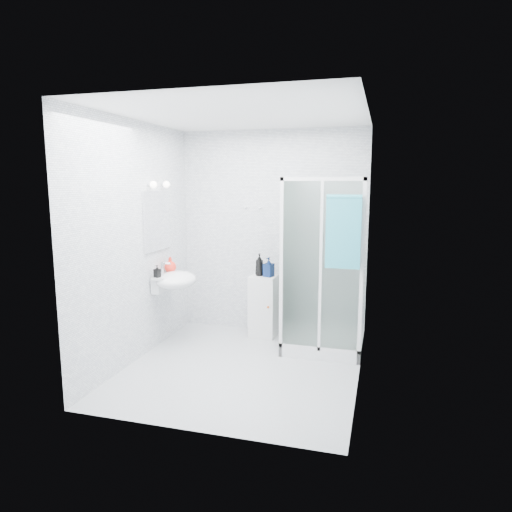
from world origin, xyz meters
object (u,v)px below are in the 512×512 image
(shampoo_bottle_a, at_px, (259,265))
(soap_dispenser_black, at_px, (157,271))
(wall_basin, at_px, (174,280))
(shampoo_bottle_b, at_px, (269,267))
(storage_cabinet, at_px, (263,306))
(soap_dispenser_orange, at_px, (170,264))
(shower_enclosure, at_px, (317,312))
(hand_towel, at_px, (343,230))

(shampoo_bottle_a, relative_size, soap_dispenser_black, 1.98)
(wall_basin, distance_m, shampoo_bottle_b, 1.17)
(shampoo_bottle_b, bearing_deg, storage_cabinet, 167.87)
(soap_dispenser_orange, bearing_deg, soap_dispenser_black, -90.59)
(soap_dispenser_black, bearing_deg, shampoo_bottle_b, 34.02)
(shampoo_bottle_a, height_order, soap_dispenser_orange, shampoo_bottle_a)
(shower_enclosure, xyz_separation_m, soap_dispenser_black, (-1.78, -0.50, 0.49))
(shower_enclosure, relative_size, storage_cabinet, 2.56)
(wall_basin, xyz_separation_m, soap_dispenser_orange, (-0.12, 0.15, 0.16))
(shower_enclosure, distance_m, wall_basin, 1.72)
(shampoo_bottle_b, relative_size, soap_dispenser_black, 1.71)
(shower_enclosure, height_order, shampoo_bottle_a, shower_enclosure)
(shampoo_bottle_a, height_order, shampoo_bottle_b, shampoo_bottle_a)
(wall_basin, xyz_separation_m, shampoo_bottle_a, (0.88, 0.61, 0.13))
(hand_towel, bearing_deg, soap_dispenser_orange, 173.60)
(shampoo_bottle_a, height_order, soap_dispenser_black, shampoo_bottle_a)
(shower_enclosure, bearing_deg, shampoo_bottle_b, 157.48)
(storage_cabinet, bearing_deg, shower_enclosure, -20.54)
(wall_basin, distance_m, soap_dispenser_black, 0.26)
(shampoo_bottle_b, distance_m, soap_dispenser_black, 1.37)
(shampoo_bottle_b, bearing_deg, soap_dispenser_orange, -158.91)
(shower_enclosure, relative_size, soap_dispenser_black, 14.11)
(shower_enclosure, height_order, wall_basin, shower_enclosure)
(wall_basin, bearing_deg, soap_dispenser_black, -124.62)
(storage_cabinet, bearing_deg, shampoo_bottle_b, -11.12)
(storage_cabinet, bearing_deg, shampoo_bottle_a, 170.92)
(shampoo_bottle_a, relative_size, shampoo_bottle_b, 1.16)
(soap_dispenser_orange, bearing_deg, shampoo_bottle_b, 21.09)
(shower_enclosure, xyz_separation_m, soap_dispenser_orange, (-1.78, -0.17, 0.51))
(shampoo_bottle_a, distance_m, soap_dispenser_black, 1.28)
(storage_cabinet, bearing_deg, wall_basin, -146.38)
(hand_towel, distance_m, shampoo_bottle_b, 1.29)
(shower_enclosure, distance_m, shampoo_bottle_a, 0.95)
(shower_enclosure, relative_size, wall_basin, 3.57)
(soap_dispenser_orange, height_order, soap_dispenser_black, soap_dispenser_orange)
(wall_basin, height_order, soap_dispenser_orange, soap_dispenser_orange)
(shampoo_bottle_b, distance_m, soap_dispenser_orange, 1.21)
(storage_cabinet, relative_size, soap_dispenser_black, 5.51)
(soap_dispenser_orange, relative_size, soap_dispenser_black, 1.31)
(soap_dispenser_orange, xyz_separation_m, soap_dispenser_black, (-0.00, -0.33, -0.02))
(hand_towel, xyz_separation_m, soap_dispenser_orange, (-2.09, 0.23, -0.50))
(shampoo_bottle_a, bearing_deg, hand_towel, -32.61)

